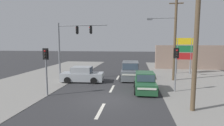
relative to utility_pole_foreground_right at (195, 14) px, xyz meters
name	(u,v)px	position (x,y,z in m)	size (l,w,h in m)	color
ground_plane	(106,100)	(-5.20, 1.30, -5.50)	(140.00, 140.00, 0.00)	#303033
lane_dash_near	(100,111)	(-5.20, -0.70, -5.49)	(0.20, 2.40, 0.01)	silver
lane_dash_mid	(112,89)	(-5.20, 4.30, -5.49)	(0.20, 2.40, 0.01)	silver
lane_dash_far	(118,77)	(-5.20, 9.30, -5.49)	(0.20, 2.40, 0.01)	silver
kerb_left_verge	(29,83)	(-13.70, 5.30, -5.48)	(8.00, 40.00, 0.02)	gray
utility_pole_foreground_right	(195,14)	(0.00, 0.00, 0.00)	(3.78, 0.49, 10.26)	brown
utility_pole_midground_right	(174,34)	(0.63, 8.56, -0.63)	(3.78, 0.41, 9.03)	brown
traffic_signal_mast	(70,41)	(-9.93, 7.04, -1.35)	(5.28, 0.56, 6.00)	slate
pedestal_signal_right_kerb	(176,62)	(-0.02, 4.06, -3.08)	(0.44, 0.31, 3.56)	slate
pedestal_signal_left_kerb	(46,64)	(-9.75, 1.63, -3.08)	(0.44, 0.29, 3.56)	slate
shopping_plaza_sign	(184,51)	(2.90, 13.06, -2.51)	(2.10, 0.16, 4.60)	slate
shopfront_wall_far	(196,57)	(5.80, 17.30, -3.70)	(12.00, 1.00, 3.60)	gray
sedan_kerbside_parked	(82,75)	(-8.56, 6.55, -4.79)	(4.34, 2.11, 1.56)	#A3A8AD
hatchback_oncoming_near	(145,83)	(-2.43, 3.93, -4.79)	(1.85, 3.68, 1.53)	#235633
suv_receding_far	(130,71)	(-3.78, 8.76, -4.61)	(2.13, 4.57, 1.90)	slate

